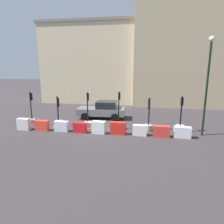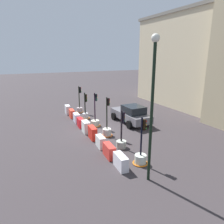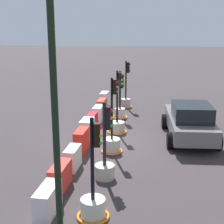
# 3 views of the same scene
# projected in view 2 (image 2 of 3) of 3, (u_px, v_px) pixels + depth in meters

# --- Properties ---
(ground_plane) EXTENTS (120.00, 120.00, 0.00)m
(ground_plane) POSITION_uv_depth(u_px,v_px,m) (98.00, 131.00, 16.73)
(ground_plane) COLOR #373133
(traffic_light_0) EXTENTS (0.79, 0.79, 2.78)m
(traffic_light_0) POSITION_uv_depth(u_px,v_px,m) (80.00, 108.00, 21.97)
(traffic_light_0) COLOR #B9A8AD
(traffic_light_0) RESTS_ON ground_plane
(traffic_light_1) EXTENTS (0.85, 0.85, 2.52)m
(traffic_light_1) POSITION_uv_depth(u_px,v_px,m) (85.00, 114.00, 19.82)
(traffic_light_1) COLOR silver
(traffic_light_1) RESTS_ON ground_plane
(traffic_light_2) EXTENTS (0.92, 0.92, 2.88)m
(traffic_light_2) POSITION_uv_depth(u_px,v_px,m) (95.00, 122.00, 17.72)
(traffic_light_2) COLOR #BBB8A4
(traffic_light_2) RESTS_ON ground_plane
(traffic_light_3) EXTENTS (0.86, 0.86, 2.96)m
(traffic_light_3) POSITION_uv_depth(u_px,v_px,m) (107.00, 130.00, 15.57)
(traffic_light_3) COLOR silver
(traffic_light_3) RESTS_ON ground_plane
(traffic_light_4) EXTENTS (0.66, 0.66, 2.57)m
(traffic_light_4) POSITION_uv_depth(u_px,v_px,m) (121.00, 140.00, 13.54)
(traffic_light_4) COLOR #B0B6A8
(traffic_light_4) RESTS_ON ground_plane
(traffic_light_5) EXTENTS (0.87, 0.87, 2.73)m
(traffic_light_5) POSITION_uv_depth(u_px,v_px,m) (141.00, 157.00, 11.52)
(traffic_light_5) COLOR silver
(traffic_light_5) RESTS_ON ground_plane
(construction_barrier_0) EXTENTS (1.02, 0.48, 0.89)m
(construction_barrier_0) POSITION_uv_depth(u_px,v_px,m) (68.00, 110.00, 21.40)
(construction_barrier_0) COLOR silver
(construction_barrier_0) RESTS_ON ground_plane
(construction_barrier_1) EXTENTS (1.07, 0.44, 0.79)m
(construction_barrier_1) POSITION_uv_depth(u_px,v_px,m) (72.00, 114.00, 20.14)
(construction_barrier_1) COLOR red
(construction_barrier_1) RESTS_ON ground_plane
(construction_barrier_2) EXTENTS (1.07, 0.50, 0.79)m
(construction_barrier_2) POSITION_uv_depth(u_px,v_px,m) (77.00, 118.00, 18.78)
(construction_barrier_2) COLOR silver
(construction_barrier_2) RESTS_ON ground_plane
(construction_barrier_3) EXTENTS (1.03, 0.44, 0.77)m
(construction_barrier_3) POSITION_uv_depth(u_px,v_px,m) (80.00, 123.00, 17.46)
(construction_barrier_3) COLOR red
(construction_barrier_3) RESTS_ON ground_plane
(construction_barrier_4) EXTENTS (0.99, 0.53, 0.92)m
(construction_barrier_4) POSITION_uv_depth(u_px,v_px,m) (86.00, 127.00, 16.21)
(construction_barrier_4) COLOR white
(construction_barrier_4) RESTS_ON ground_plane
(construction_barrier_5) EXTENTS (1.11, 0.45, 0.90)m
(construction_barrier_5) POSITION_uv_depth(u_px,v_px,m) (93.00, 133.00, 14.98)
(construction_barrier_5) COLOR red
(construction_barrier_5) RESTS_ON ground_plane
(construction_barrier_6) EXTENTS (1.00, 0.46, 0.77)m
(construction_barrier_6) POSITION_uv_depth(u_px,v_px,m) (101.00, 142.00, 13.63)
(construction_barrier_6) COLOR silver
(construction_barrier_6) RESTS_ON ground_plane
(construction_barrier_7) EXTENTS (1.18, 0.49, 0.78)m
(construction_barrier_7) POSITION_uv_depth(u_px,v_px,m) (109.00, 151.00, 12.31)
(construction_barrier_7) COLOR red
(construction_barrier_7) RESTS_ON ground_plane
(construction_barrier_8) EXTENTS (1.17, 0.50, 0.77)m
(construction_barrier_8) POSITION_uv_depth(u_px,v_px,m) (121.00, 162.00, 11.08)
(construction_barrier_8) COLOR silver
(construction_barrier_8) RESTS_ON ground_plane
(car_grey_saloon) EXTENTS (4.50, 2.30, 1.64)m
(car_grey_saloon) POSITION_uv_depth(u_px,v_px,m) (131.00, 114.00, 18.46)
(car_grey_saloon) COLOR slate
(car_grey_saloon) RESTS_ON ground_plane
(building_main_facade) EXTENTS (13.56, 6.83, 10.52)m
(building_main_facade) POSITION_uv_depth(u_px,v_px,m) (192.00, 61.00, 24.28)
(building_main_facade) COLOR beige
(building_main_facade) RESTS_ON ground_plane
(street_lamp_post) EXTENTS (0.36, 0.36, 6.75)m
(street_lamp_post) POSITION_uv_depth(u_px,v_px,m) (152.00, 97.00, 9.08)
(street_lamp_post) COLOR black
(street_lamp_post) RESTS_ON ground_plane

